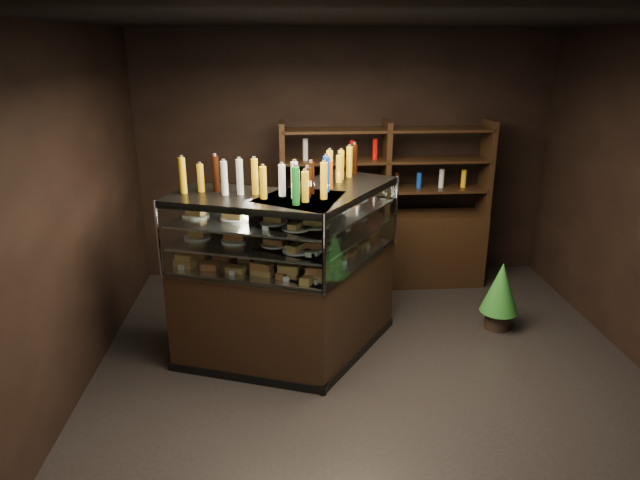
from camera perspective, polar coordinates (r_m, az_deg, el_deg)
The scene contains 7 objects.
ground at distance 5.29m, azimuth 5.09°, elevation -13.47°, with size 5.00×5.00×0.00m, color black.
room_shell at distance 4.54m, azimuth 5.81°, elevation 7.58°, with size 5.02×5.02×3.01m.
display_case at distance 5.35m, azimuth -2.65°, elevation -6.38°, with size 2.21×1.65×1.62m.
food_display at distance 5.09m, azimuth -2.74°, elevation 0.50°, with size 1.80×1.21×0.49m.
bottles_top at distance 4.95m, azimuth -2.88°, elevation 6.42°, with size 1.63×1.07×0.30m.
potted_conifer at distance 6.15m, azimuth 17.66°, elevation -4.46°, with size 0.39×0.39×0.83m.
back_shelving at distance 6.92m, azimuth 6.33°, elevation 0.24°, with size 2.46×0.45×2.00m.
Camera 1 is at (-0.72, -4.39, 2.86)m, focal length 32.00 mm.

